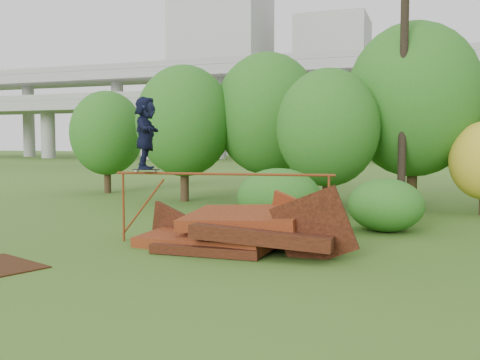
% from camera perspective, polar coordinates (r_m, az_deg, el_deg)
% --- Properties ---
extents(ground, '(240.00, 240.00, 0.00)m').
position_cam_1_polar(ground, '(10.93, 0.43, -9.20)').
color(ground, '#2D5116').
rests_on(ground, ground).
extents(scrap_pile, '(5.64, 2.75, 1.91)m').
position_cam_1_polar(scrap_pile, '(12.63, 0.10, -5.48)').
color(scrap_pile, '#47160C').
rests_on(scrap_pile, ground).
extents(grind_rail, '(5.38, 0.83, 1.77)m').
position_cam_1_polar(grind_rail, '(12.97, -1.94, -0.74)').
color(grind_rail, maroon).
rests_on(grind_rail, ground).
extents(skateboard, '(0.69, 0.27, 0.07)m').
position_cam_1_polar(skateboard, '(13.53, -10.00, 1.10)').
color(skateboard, black).
rests_on(skateboard, grind_rail).
extents(skater, '(1.16, 1.74, 1.80)m').
position_cam_1_polar(skater, '(13.51, -10.05, 4.98)').
color(skater, black).
rests_on(skater, skateboard).
extents(tree_0, '(4.08, 4.08, 5.75)m').
position_cam_1_polar(tree_0, '(22.78, -5.98, 6.27)').
color(tree_0, black).
rests_on(tree_0, ground).
extents(tree_1, '(4.57, 4.57, 6.35)m').
position_cam_1_polar(tree_1, '(23.17, 2.95, 7.04)').
color(tree_1, black).
rests_on(tree_1, ground).
extents(tree_2, '(3.62, 3.62, 5.11)m').
position_cam_1_polar(tree_2, '(19.14, 9.35, 5.51)').
color(tree_2, black).
rests_on(tree_2, ground).
extents(tree_3, '(5.06, 5.06, 7.02)m').
position_cam_1_polar(tree_3, '(21.39, 18.04, 8.13)').
color(tree_3, black).
rests_on(tree_3, ground).
extents(tree_6, '(3.60, 3.60, 5.04)m').
position_cam_1_polar(tree_6, '(27.19, -14.02, 4.87)').
color(tree_6, black).
rests_on(tree_6, ground).
extents(shrub_left, '(2.52, 2.32, 1.74)m').
position_cam_1_polar(shrub_left, '(15.94, 4.17, -1.85)').
color(shrub_left, '#165015').
rests_on(shrub_left, ground).
extents(shrub_right, '(2.11, 1.93, 1.49)m').
position_cam_1_polar(shrub_right, '(15.52, 15.28, -2.60)').
color(shrub_right, '#165015').
rests_on(shrub_right, ground).
extents(utility_pole, '(1.40, 0.28, 9.69)m').
position_cam_1_polar(utility_pole, '(19.39, 17.06, 11.01)').
color(utility_pole, black).
rests_on(utility_pole, ground).
extents(freeway_overpass, '(160.00, 15.00, 13.70)m').
position_cam_1_polar(freeway_overpass, '(73.47, 17.08, 9.97)').
color(freeway_overpass, gray).
rests_on(freeway_overpass, ground).
extents(building_left, '(18.00, 16.00, 35.00)m').
position_cam_1_polar(building_left, '(113.94, -1.92, 11.60)').
color(building_left, '#9E9E99').
rests_on(building_left, ground).
extents(building_right, '(14.00, 14.00, 28.00)m').
position_cam_1_polar(building_right, '(114.31, 9.88, 9.75)').
color(building_right, '#9E9E99').
rests_on(building_right, ground).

